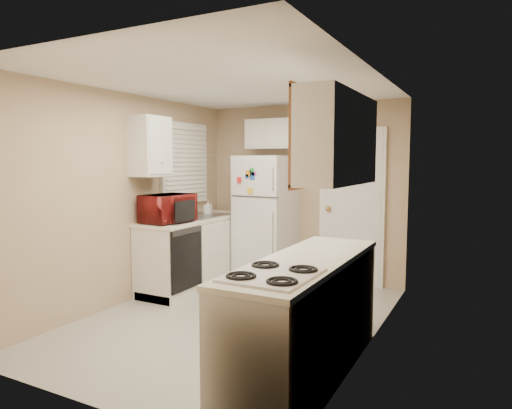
% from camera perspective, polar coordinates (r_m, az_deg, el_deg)
% --- Properties ---
extents(floor, '(3.80, 3.80, 0.00)m').
position_cam_1_polar(floor, '(4.88, -2.79, -14.08)').
color(floor, '#BAB8AE').
rests_on(floor, ground).
extents(ceiling, '(3.80, 3.80, 0.00)m').
position_cam_1_polar(ceiling, '(4.66, -2.94, 14.93)').
color(ceiling, white).
rests_on(ceiling, floor).
extents(wall_left, '(3.80, 3.80, 0.00)m').
position_cam_1_polar(wall_left, '(5.46, -15.65, 0.73)').
color(wall_left, tan).
rests_on(wall_left, floor).
extents(wall_right, '(3.80, 3.80, 0.00)m').
position_cam_1_polar(wall_right, '(4.10, 14.28, -0.76)').
color(wall_right, tan).
rests_on(wall_right, floor).
extents(wall_back, '(2.80, 2.80, 0.00)m').
position_cam_1_polar(wall_back, '(6.33, 5.86, 1.53)').
color(wall_back, tan).
rests_on(wall_back, floor).
extents(wall_front, '(2.80, 2.80, 0.00)m').
position_cam_1_polar(wall_front, '(3.14, -20.67, -2.81)').
color(wall_front, tan).
rests_on(wall_front, floor).
extents(left_counter, '(0.60, 1.80, 0.90)m').
position_cam_1_polar(left_counter, '(6.07, -7.53, -5.81)').
color(left_counter, silver).
rests_on(left_counter, floor).
extents(dishwasher, '(0.03, 0.58, 0.72)m').
position_cam_1_polar(dishwasher, '(5.42, -8.67, -6.76)').
color(dishwasher, black).
rests_on(dishwasher, floor).
extents(sink, '(0.54, 0.74, 0.16)m').
position_cam_1_polar(sink, '(6.13, -6.77, -1.81)').
color(sink, gray).
rests_on(sink, left_counter).
extents(microwave, '(0.63, 0.38, 0.40)m').
position_cam_1_polar(microwave, '(5.53, -10.96, -0.67)').
color(microwave, maroon).
rests_on(microwave, left_counter).
extents(soap_bottle, '(0.10, 0.10, 0.19)m').
position_cam_1_polar(soap_bottle, '(6.32, -6.02, -0.30)').
color(soap_bottle, silver).
rests_on(soap_bottle, left_counter).
extents(window_blinds, '(0.10, 0.98, 1.08)m').
position_cam_1_polar(window_blinds, '(6.23, -8.83, 5.11)').
color(window_blinds, silver).
rests_on(window_blinds, wall_left).
extents(upper_cabinet_left, '(0.30, 0.45, 0.70)m').
position_cam_1_polar(upper_cabinet_left, '(5.51, -13.09, 7.07)').
color(upper_cabinet_left, silver).
rests_on(upper_cabinet_left, wall_left).
extents(refrigerator, '(0.75, 0.73, 1.70)m').
position_cam_1_polar(refrigerator, '(6.24, 1.29, -1.72)').
color(refrigerator, silver).
rests_on(refrigerator, floor).
extents(cabinet_over_fridge, '(0.70, 0.30, 0.40)m').
position_cam_1_polar(cabinet_over_fridge, '(6.35, 2.03, 8.79)').
color(cabinet_over_fridge, silver).
rests_on(cabinet_over_fridge, wall_back).
extents(interior_door, '(0.86, 0.06, 2.08)m').
position_cam_1_polar(interior_door, '(6.08, 11.85, -0.42)').
color(interior_door, silver).
rests_on(interior_door, floor).
extents(right_counter, '(0.60, 2.00, 0.90)m').
position_cam_1_polar(right_counter, '(3.60, 6.17, -13.76)').
color(right_counter, silver).
rests_on(right_counter, floor).
extents(stove, '(0.52, 0.64, 0.77)m').
position_cam_1_polar(stove, '(3.13, 2.10, -18.09)').
color(stove, silver).
rests_on(stove, floor).
extents(upper_cabinet_right, '(0.30, 1.20, 0.70)m').
position_cam_1_polar(upper_cabinet_right, '(3.64, 10.36, 8.01)').
color(upper_cabinet_right, silver).
rests_on(upper_cabinet_right, wall_right).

